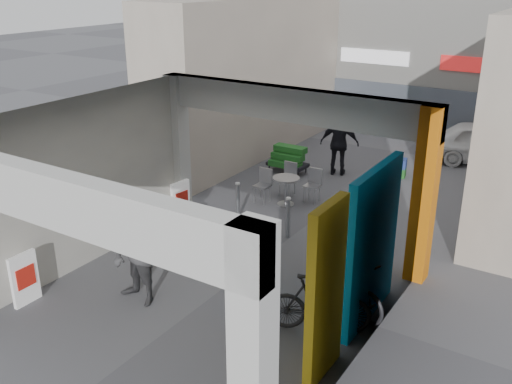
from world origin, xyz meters
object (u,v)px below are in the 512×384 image
Objects in this scene: man_crates at (339,143)px; bicycle_front at (344,284)px; man_back_turned at (136,255)px; bicycle_rear at (319,304)px; produce_stand at (288,162)px; man_elderly at (354,242)px; white_van at (490,144)px; cafe_set at (287,189)px; man_with_dog at (257,284)px; border_collie at (242,284)px.

man_crates is 7.36m from bicycle_front.
man_back_turned reaches higher than bicycle_rear.
produce_stand is 0.64× the size of bicycle_front.
produce_stand is 7.51m from bicycle_front.
man_back_turned is 1.03× the size of bicycle_front.
man_back_turned is 1.12× the size of man_elderly.
bicycle_front is 0.88m from bicycle_rear.
man_crates is 0.50× the size of white_van.
bicycle_rear is (4.47, -6.86, 0.22)m from produce_stand.
cafe_set is 5.94m from man_with_dog.
border_collie is 0.32× the size of bicycle_rear.
bicycle_rear reaches higher than bicycle_front.
bicycle_front is (1.80, 0.61, 0.27)m from border_collie.
man_back_turned is 8.46m from man_crates.
bicycle_rear is (0.91, 0.48, -0.33)m from man_with_dog.
bicycle_rear is (3.20, 0.95, -0.44)m from man_back_turned.
man_with_dog is at bearing -88.87° from produce_stand.
man_with_dog is at bearing 159.89° from white_van.
man_elderly is (1.55, 1.55, 0.63)m from border_collie.
bicycle_rear is at bearing -59.93° from man_elderly.
man_elderly is 0.89× the size of man_crates.
man_back_turned is (0.17, -5.84, 0.65)m from cafe_set.
produce_stand is at bearing 119.15° from cafe_set.
bicycle_rear is at bearing 4.63° from border_collie.
cafe_set is at bearing 160.61° from man_elderly.
man_with_dog is 2.42m from man_elderly.
bicycle_rear is at bearing -55.41° from cafe_set.
border_collie is 0.15× the size of white_van.
produce_stand is 0.62× the size of man_back_turned.
bicycle_front is (3.44, -4.01, 0.18)m from cafe_set.
border_collie is 2.05m from man_back_turned.
white_van is at bearing 110.30° from man_elderly.
produce_stand reaches higher than border_collie.
man_with_dog is at bearing -83.19° from man_elderly.
border_collie is at bearing 56.66° from bicycle_rear.
produce_stand is at bearing 8.41° from man_crates.
produce_stand is 0.69× the size of man_elderly.
man_crates is (-2.92, 5.69, 0.11)m from man_elderly.
man_crates is (-2.18, 7.99, 0.12)m from man_with_dog.
man_back_turned is at bearing -88.31° from cafe_set.
bicycle_rear reaches higher than produce_stand.
bicycle_rear is (0.18, -1.82, -0.33)m from man_elderly.
man_with_dog reaches higher than produce_stand.
cafe_set reaches higher than border_collie.
white_van is at bearing -136.82° from man_with_dog.
produce_stand is 0.70× the size of man_with_dog.
border_collie is 2.28m from man_elderly.
border_collie is at bearing -70.42° from cafe_set.
produce_stand is 7.13m from border_collie.
border_collie is 0.30× the size of man_back_turned.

